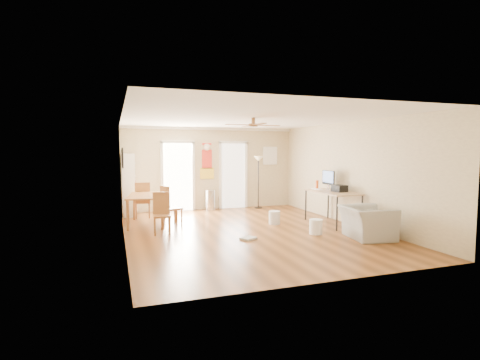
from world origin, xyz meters
name	(u,v)px	position (x,y,z in m)	size (l,w,h in m)	color
floor	(248,231)	(0.00, 0.00, 0.00)	(7.00, 7.00, 0.00)	brown
ceiling	(249,118)	(0.00, 0.00, 2.60)	(5.50, 7.00, 0.00)	silver
wall_back	(211,169)	(0.00, 3.50, 1.30)	(5.50, 0.04, 2.60)	beige
wall_front	(334,191)	(0.00, -3.50, 1.30)	(5.50, 0.04, 2.60)	beige
wall_left	(123,178)	(-2.75, 0.00, 1.30)	(0.04, 7.00, 2.60)	beige
wall_right	(350,173)	(2.75, 0.00, 1.30)	(0.04, 7.00, 2.60)	beige
crown_molding	(249,120)	(0.00, 0.00, 2.56)	(5.50, 7.00, 0.08)	white
kitchen_doorway	(178,177)	(-1.05, 3.48, 1.05)	(0.90, 0.10, 2.10)	white
bathroom_doorway	(233,176)	(0.75, 3.48, 1.05)	(0.80, 0.10, 2.10)	white
wall_decal	(207,161)	(-0.13, 3.48, 1.55)	(0.46, 0.03, 1.10)	red
ac_grille	(270,156)	(2.05, 3.47, 1.70)	(0.50, 0.04, 0.60)	white
framed_poster	(122,158)	(-2.73, 1.40, 1.70)	(0.04, 0.66, 0.48)	black
ceiling_fan	(253,125)	(0.00, -0.30, 2.43)	(1.24, 1.24, 0.20)	#593819
bookshelf	(128,185)	(-2.55, 3.05, 0.89)	(0.36, 0.80, 1.79)	white
dining_table	(147,210)	(-2.15, 1.58, 0.38)	(0.91, 1.51, 0.76)	#A07033
dining_chair_right_a	(170,206)	(-1.60, 1.45, 0.47)	(0.39, 0.39, 0.94)	#9F6633
dining_chair_right_b	(172,206)	(-1.60, 1.13, 0.50)	(0.41, 0.41, 1.00)	#956130
dining_chair_near	(162,214)	(-1.93, 0.35, 0.46)	(0.38, 0.38, 0.93)	#9D6732
dining_chair_far	(143,200)	(-2.19, 2.61, 0.50)	(0.41, 0.41, 0.99)	#9E6333
trash_can	(210,200)	(-0.09, 3.24, 0.32)	(0.30, 0.30, 0.64)	silver
torchiere_lamp	(258,182)	(1.51, 3.16, 0.85)	(0.32, 0.32, 1.69)	black
computer_desk	(332,208)	(2.31, 0.10, 0.42)	(0.78, 1.56, 0.83)	#A48559
imac	(328,180)	(2.47, 0.55, 1.09)	(0.08, 0.55, 0.51)	black
keyboard	(317,189)	(2.20, 0.67, 0.84)	(0.13, 0.41, 0.02)	white
printer	(340,188)	(2.45, 0.00, 0.92)	(0.28, 0.33, 0.17)	black
orange_bottle	(317,185)	(2.30, 0.84, 0.95)	(0.08, 0.08, 0.23)	#E75214
wastebasket_a	(274,218)	(0.92, 0.56, 0.17)	(0.29, 0.29, 0.34)	silver
wastebasket_b	(316,227)	(1.33, -0.77, 0.17)	(0.29, 0.29, 0.33)	white
floor_cloth	(248,238)	(-0.27, -0.75, 0.02)	(0.31, 0.24, 0.04)	#A8A9A3
armchair	(367,223)	(2.15, -1.48, 0.34)	(1.05, 0.91, 0.68)	gray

